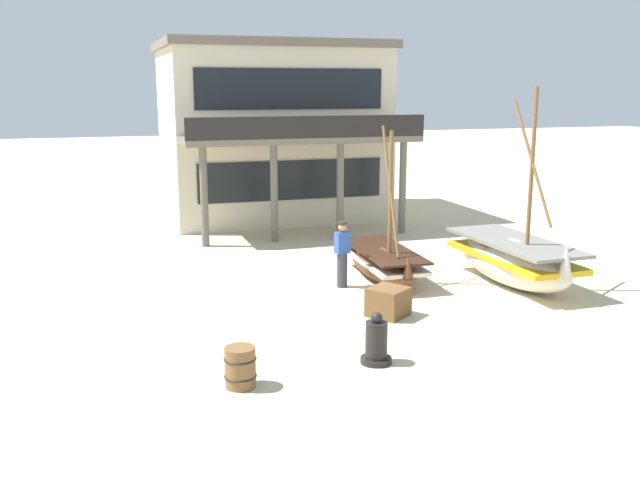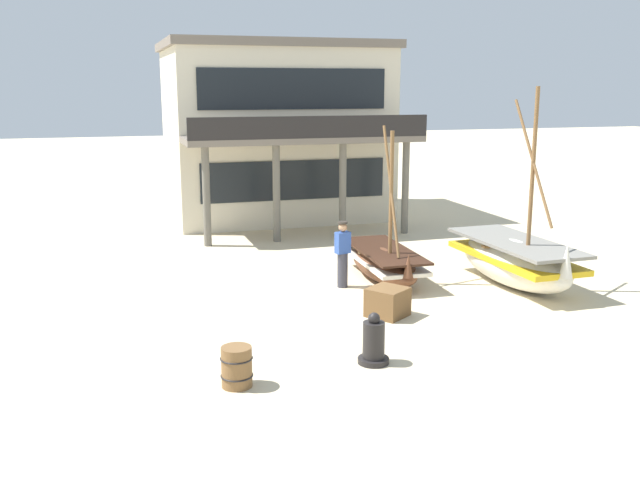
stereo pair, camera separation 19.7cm
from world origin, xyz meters
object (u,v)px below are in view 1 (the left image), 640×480
at_px(fishing_boat_near_left, 383,262).
at_px(capstan_winch, 376,343).
at_px(fisherman_by_hull, 342,255).
at_px(cargo_crate, 388,302).
at_px(fishing_boat_centre_large, 514,260).
at_px(wooden_barrel, 240,367).
at_px(harbor_building_main, 271,130).

height_order(fishing_boat_near_left, capstan_winch, fishing_boat_near_left).
bearing_deg(fisherman_by_hull, fishing_boat_near_left, 16.49).
bearing_deg(cargo_crate, fishing_boat_centre_large, 18.66).
relative_size(fisherman_by_hull, wooden_barrel, 2.41).
xyz_separation_m(cargo_crate, harbor_building_main, (0.66, 13.11, 2.99)).
height_order(fisherman_by_hull, capstan_winch, fisherman_by_hull).
height_order(fishing_boat_near_left, harbor_building_main, harbor_building_main).
relative_size(fisherman_by_hull, cargo_crate, 2.20).
bearing_deg(capstan_winch, fishing_boat_centre_large, 35.53).
relative_size(capstan_winch, harbor_building_main, 0.11).
height_order(fishing_boat_near_left, fisherman_by_hull, fishing_boat_near_left).
xyz_separation_m(wooden_barrel, cargo_crate, (3.88, 2.73, -0.03)).
xyz_separation_m(fishing_boat_near_left, wooden_barrel, (-4.97, -5.60, -0.11)).
xyz_separation_m(fishing_boat_near_left, harbor_building_main, (-0.43, 10.24, 2.84)).
height_order(capstan_winch, wooden_barrel, capstan_winch).
bearing_deg(fishing_boat_centre_large, harbor_building_main, 106.16).
height_order(cargo_crate, harbor_building_main, harbor_building_main).
relative_size(fishing_boat_near_left, wooden_barrel, 5.72).
bearing_deg(fishing_boat_near_left, harbor_building_main, 92.40).
bearing_deg(fishing_boat_centre_large, wooden_barrel, -152.66).
relative_size(fishing_boat_centre_large, fisherman_by_hull, 2.95).
relative_size(fisherman_by_hull, capstan_winch, 1.75).
relative_size(fisherman_by_hull, harbor_building_main, 0.20).
xyz_separation_m(fisherman_by_hull, capstan_winch, (-1.10, -4.94, -0.45)).
bearing_deg(cargo_crate, wooden_barrel, -144.83).
relative_size(fishing_boat_near_left, cargo_crate, 5.21).
distance_m(fishing_boat_centre_large, wooden_barrel, 8.94).
relative_size(capstan_winch, cargo_crate, 1.26).
height_order(capstan_winch, harbor_building_main, harbor_building_main).
bearing_deg(fishing_boat_near_left, wooden_barrel, -131.56).
bearing_deg(harbor_building_main, fisherman_by_hull, -94.58).
relative_size(wooden_barrel, harbor_building_main, 0.08).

